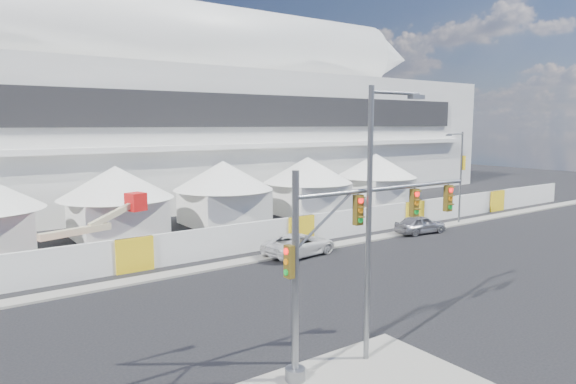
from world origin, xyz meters
TOP-DOWN VIEW (x-y plane):
  - ground at (0.00, 0.00)m, footprint 160.00×160.00m
  - far_curb at (20.00, 12.50)m, footprint 80.00×1.20m
  - stadium at (8.71, 41.50)m, footprint 80.00×24.80m
  - tent_row at (0.50, 24.00)m, footprint 53.40×8.40m
  - hoarding_fence at (6.00, 14.50)m, footprint 70.00×0.25m
  - scaffold_tower at (46.00, 36.00)m, footprint 4.40×4.40m
  - sedan_silver at (15.67, 11.79)m, footprint 2.23×4.42m
  - pickup_curb at (4.00, 11.87)m, footprint 3.10×5.49m
  - traffic_mast at (-4.25, -1.41)m, footprint 8.57×0.67m
  - streetlight_median at (-2.88, -1.62)m, footprint 2.66×0.27m
  - streetlight_curb at (21.32, 12.50)m, footprint 2.32×0.52m
  - boom_lift at (-9.15, 16.33)m, footprint 8.36×2.88m

SIDE VIEW (x-z plane):
  - ground at x=0.00m, z-range 0.00..0.00m
  - far_curb at x=20.00m, z-range 0.00..0.12m
  - sedan_silver at x=15.67m, z-range 0.00..1.44m
  - pickup_curb at x=4.00m, z-range 0.00..1.45m
  - hoarding_fence at x=6.00m, z-range 0.00..2.00m
  - boom_lift at x=-9.15m, z-range -0.95..3.17m
  - tent_row at x=0.50m, z-range 0.45..5.85m
  - traffic_mast at x=-4.25m, z-range 0.53..7.41m
  - streetlight_curb at x=21.32m, z-range 0.64..8.47m
  - streetlight_median at x=-2.88m, z-range 0.86..10.46m
  - scaffold_tower at x=46.00m, z-range 0.00..12.00m
  - stadium at x=8.71m, z-range -1.54..20.44m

